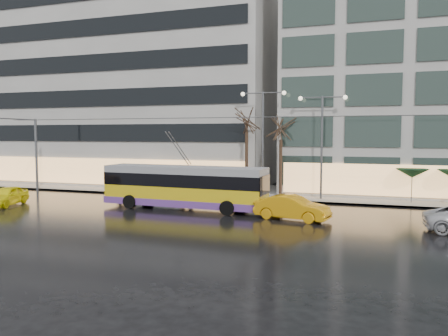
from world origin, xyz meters
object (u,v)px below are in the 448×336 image
at_px(bus_shelter, 154,172).
at_px(street_lamp_near, 263,129).
at_px(trolleybus, 184,188).
at_px(taxi_a, 6,196).

relative_size(bus_shelter, street_lamp_near, 0.47).
xyz_separation_m(trolleybus, taxi_a, (-13.74, -2.87, -0.80)).
xyz_separation_m(bus_shelter, street_lamp_near, (10.38, 0.11, 4.03)).
bearing_deg(street_lamp_near, taxi_a, -150.05).
xyz_separation_m(trolleybus, bus_shelter, (-6.21, 7.34, 0.41)).
bearing_deg(taxi_a, trolleybus, -2.48).
height_order(street_lamp_near, taxi_a, street_lamp_near).
distance_m(trolleybus, street_lamp_near, 9.63).
distance_m(street_lamp_near, taxi_a, 21.33).
bearing_deg(street_lamp_near, trolleybus, -119.26).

